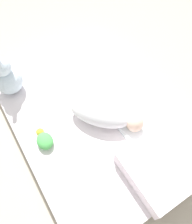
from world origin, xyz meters
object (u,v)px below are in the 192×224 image
Objects in this scene: bunny_plush at (7,77)px; turtle_plush at (44,140)px; swaddled_baby at (103,114)px; pillow at (156,171)px.

turtle_plush is at bearing -177.68° from bunny_plush.
swaddled_baby is 2.80× the size of turtle_plush.
bunny_plush is at bearing 24.82° from pillow.
pillow is 0.71m from turtle_plush.
pillow is 2.42× the size of turtle_plush.
swaddled_baby is at bearing 6.54° from pillow.
pillow is at bearing -155.18° from bunny_plush.
swaddled_baby is 1.20× the size of bunny_plush.
bunny_plush is at bearing 2.32° from turtle_plush.
swaddled_baby reaches higher than turtle_plush.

